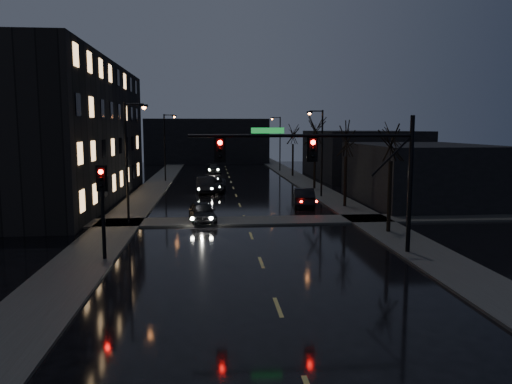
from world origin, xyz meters
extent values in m
plane|color=black|center=(0.00, 0.00, 0.00)|extent=(160.00, 160.00, 0.00)
cube|color=#2D2D2B|center=(-8.50, 35.00, 0.06)|extent=(3.00, 140.00, 0.12)
cube|color=#2D2D2B|center=(8.50, 35.00, 0.06)|extent=(3.00, 140.00, 0.12)
cube|color=#2D2D2B|center=(0.00, 18.50, 0.06)|extent=(40.00, 3.00, 0.12)
cube|color=black|center=(-16.50, 30.00, 6.00)|extent=(12.00, 30.00, 12.00)
cube|color=black|center=(15.50, 26.00, 2.50)|extent=(10.00, 14.00, 5.00)
cube|color=black|center=(17.00, 48.00, 3.00)|extent=(12.00, 18.00, 6.00)
cube|color=black|center=(-3.00, 78.00, 4.00)|extent=(22.00, 10.00, 8.00)
cylinder|color=black|center=(7.60, 9.00, 3.50)|extent=(0.22, 0.22, 7.00)
cylinder|color=black|center=(2.10, 9.00, 6.00)|extent=(11.00, 0.16, 0.16)
cylinder|color=black|center=(6.60, 9.00, 5.00)|extent=(2.05, 0.10, 2.05)
cube|color=#0C591E|center=(0.40, 9.00, 6.25)|extent=(1.60, 0.04, 0.28)
cube|color=black|center=(-1.90, 9.00, 5.35)|extent=(0.35, 0.28, 1.05)
sphere|color=#FF0705|center=(-1.90, 8.84, 5.68)|extent=(0.22, 0.22, 0.22)
cube|color=black|center=(2.60, 9.00, 5.35)|extent=(0.35, 0.28, 1.05)
sphere|color=#FF0705|center=(2.60, 8.84, 5.68)|extent=(0.22, 0.22, 0.22)
cylinder|color=black|center=(-7.50, 9.00, 2.20)|extent=(0.18, 0.18, 4.40)
cube|color=black|center=(-7.50, 9.00, 4.00)|extent=(0.35, 0.28, 1.05)
sphere|color=#FF0705|center=(-7.50, 8.84, 4.33)|extent=(0.22, 0.22, 0.22)
cylinder|color=black|center=(8.40, 14.00, 2.20)|extent=(0.24, 0.24, 4.40)
cylinder|color=black|center=(8.40, 24.00, 2.06)|extent=(0.24, 0.24, 4.12)
cylinder|color=black|center=(8.40, 36.00, 2.34)|extent=(0.24, 0.24, 4.68)
cylinder|color=black|center=(8.40, 50.00, 2.15)|extent=(0.24, 0.24, 4.29)
cylinder|color=black|center=(-7.80, 18.00, 4.00)|extent=(0.16, 0.16, 8.00)
cylinder|color=black|center=(-7.20, 18.00, 7.90)|extent=(1.20, 0.10, 0.10)
cube|color=black|center=(-6.60, 18.00, 7.80)|extent=(0.50, 0.25, 0.15)
sphere|color=orange|center=(-6.60, 18.00, 7.70)|extent=(0.28, 0.28, 0.28)
cylinder|color=black|center=(-7.80, 45.00, 4.00)|extent=(0.16, 0.16, 8.00)
cylinder|color=black|center=(-7.20, 45.00, 7.90)|extent=(1.20, 0.10, 0.10)
cube|color=black|center=(-6.60, 45.00, 7.80)|extent=(0.50, 0.25, 0.15)
sphere|color=orange|center=(-6.60, 45.00, 7.70)|extent=(0.28, 0.28, 0.28)
cylinder|color=black|center=(7.80, 30.00, 4.00)|extent=(0.16, 0.16, 8.00)
cylinder|color=black|center=(7.20, 30.00, 7.90)|extent=(1.20, 0.10, 0.10)
cube|color=black|center=(6.60, 30.00, 7.80)|extent=(0.50, 0.25, 0.15)
sphere|color=orange|center=(6.60, 30.00, 7.70)|extent=(0.28, 0.28, 0.28)
cylinder|color=black|center=(7.80, 58.00, 4.00)|extent=(0.16, 0.16, 8.00)
cylinder|color=black|center=(7.20, 58.00, 7.90)|extent=(1.20, 0.10, 0.10)
cube|color=black|center=(6.60, 58.00, 7.80)|extent=(0.50, 0.25, 0.15)
sphere|color=orange|center=(6.60, 58.00, 7.70)|extent=(0.28, 0.28, 0.28)
imported|color=black|center=(-2.98, 18.65, 0.70)|extent=(2.17, 4.26, 1.39)
imported|color=black|center=(-2.90, 34.15, 0.78)|extent=(2.09, 4.86, 1.56)
imported|color=black|center=(-2.17, 35.06, 0.74)|extent=(2.77, 5.46, 1.48)
imported|color=black|center=(-2.00, 56.29, 0.64)|extent=(2.39, 4.64, 1.29)
imported|color=black|center=(5.20, 24.98, 0.75)|extent=(2.16, 4.75, 1.51)
camera|label=1|loc=(-2.32, -15.02, 6.37)|focal=35.00mm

